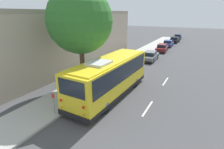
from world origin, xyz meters
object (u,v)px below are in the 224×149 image
at_px(parked_sedan_gray, 150,56).
at_px(sign_post_near, 54,104).
at_px(shuttle_bus, 110,75).
at_px(parked_sedan_maroon, 162,48).
at_px(parked_sedan_navy, 178,37).
at_px(parked_sedan_black, 175,40).
at_px(sign_post_far, 74,93).
at_px(fire_hydrant, 123,65).
at_px(street_tree, 81,16).
at_px(parked_sedan_blue, 168,44).

relative_size(parked_sedan_gray, sign_post_near, 3.11).
bearing_deg(parked_sedan_gray, shuttle_bus, 179.42).
bearing_deg(parked_sedan_maroon, parked_sedan_navy, -4.87).
height_order(parked_sedan_black, sign_post_far, sign_post_far).
height_order(shuttle_bus, parked_sedan_maroon, shuttle_bus).
relative_size(parked_sedan_gray, parked_sedan_black, 1.00).
height_order(shuttle_bus, fire_hydrant, shuttle_bus).
bearing_deg(sign_post_near, shuttle_bus, -21.96).
height_order(parked_sedan_gray, parked_sedan_maroon, parked_sedan_gray).
height_order(street_tree, sign_post_far, street_tree).
bearing_deg(sign_post_near, parked_sedan_gray, -4.69).
bearing_deg(parked_sedan_black, parked_sedan_navy, 4.39).
bearing_deg(parked_sedan_blue, fire_hydrant, 174.30).
relative_size(parked_sedan_navy, sign_post_near, 3.08).
xyz_separation_m(parked_sedan_navy, sign_post_near, (-41.97, 1.49, 0.30)).
distance_m(sign_post_near, sign_post_far, 1.98).
relative_size(parked_sedan_maroon, sign_post_near, 3.19).
distance_m(parked_sedan_maroon, sign_post_near, 24.48).
xyz_separation_m(shuttle_bus, sign_post_far, (-2.50, 1.81, -0.93)).
xyz_separation_m(street_tree, sign_post_near, (-4.67, -1.01, -5.42)).
height_order(parked_sedan_navy, fire_hydrant, parked_sedan_navy).
bearing_deg(parked_sedan_gray, parked_sedan_black, -3.30).
relative_size(street_tree, sign_post_near, 6.44).
bearing_deg(sign_post_far, sign_post_near, -180.00).
relative_size(parked_sedan_maroon, parked_sedan_black, 1.03).
xyz_separation_m(shuttle_bus, parked_sedan_blue, (25.47, 0.38, -1.18)).
relative_size(street_tree, fire_hydrant, 11.45).
distance_m(parked_sedan_black, sign_post_far, 33.87).
bearing_deg(parked_sedan_blue, shuttle_bus, 179.99).
relative_size(parked_sedan_maroon, street_tree, 0.49).
bearing_deg(parked_sedan_maroon, sign_post_far, 171.50).
bearing_deg(parked_sedan_gray, fire_hydrant, 162.97).
bearing_deg(sign_post_far, parked_sedan_gray, -5.29).
xyz_separation_m(parked_sedan_black, fire_hydrant, (-24.49, 1.88, -0.05)).
height_order(parked_sedan_gray, fire_hydrant, parked_sedan_gray).
xyz_separation_m(parked_sedan_black, parked_sedan_navy, (6.17, 0.24, -0.01)).
height_order(parked_sedan_blue, parked_sedan_black, parked_sedan_black).
bearing_deg(parked_sedan_maroon, parked_sedan_blue, -4.34).
relative_size(parked_sedan_blue, fire_hydrant, 5.13).
height_order(parked_sedan_black, street_tree, street_tree).
bearing_deg(parked_sedan_blue, parked_sedan_maroon, 179.56).
distance_m(parked_sedan_gray, parked_sedan_maroon, 7.15).
relative_size(sign_post_far, fire_hydrant, 1.65).
xyz_separation_m(sign_post_far, fire_hydrant, (9.34, 0.15, -0.29)).
bearing_deg(street_tree, parked_sedan_navy, -3.84).
relative_size(parked_sedan_maroon, fire_hydrant, 5.66).
distance_m(shuttle_bus, parked_sedan_navy, 37.52).
relative_size(parked_sedan_black, parked_sedan_navy, 1.01).
bearing_deg(parked_sedan_gray, street_tree, 166.78).
xyz_separation_m(street_tree, fire_hydrant, (6.65, -0.86, -5.76)).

